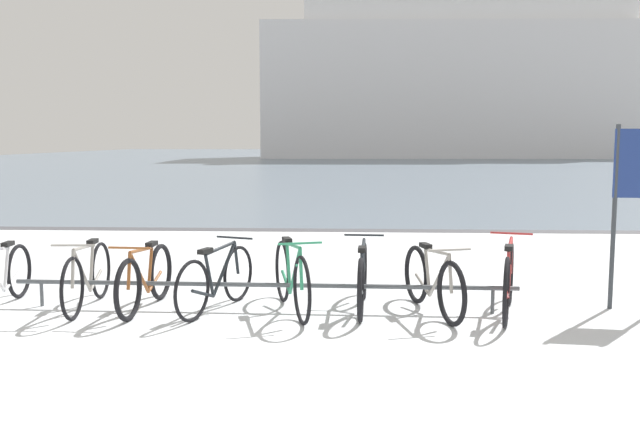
# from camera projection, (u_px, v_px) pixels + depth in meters

# --- Properties ---
(ground) EXTENTS (80.00, 132.00, 0.08)m
(ground) POSITION_uv_depth(u_px,v_px,m) (336.00, 161.00, 57.51)
(ground) COLOR silver
(bike_rack) EXTENTS (5.60, 0.15, 0.31)m
(bike_rack) POSITION_uv_depth(u_px,v_px,m) (262.00, 286.00, 7.40)
(bike_rack) COLOR #4C5156
(bike_rack) RESTS_ON ground
(bicycle_0) EXTENTS (0.46, 1.63, 0.76)m
(bicycle_0) POSITION_uv_depth(u_px,v_px,m) (1.00, 278.00, 7.46)
(bicycle_0) COLOR black
(bicycle_0) RESTS_ON ground
(bicycle_1) EXTENTS (0.46, 1.64, 0.79)m
(bicycle_1) POSITION_uv_depth(u_px,v_px,m) (87.00, 277.00, 7.45)
(bicycle_1) COLOR black
(bicycle_1) RESTS_ON ground
(bicycle_2) EXTENTS (0.46, 1.61, 0.77)m
(bicycle_2) POSITION_uv_depth(u_px,v_px,m) (145.00, 279.00, 7.41)
(bicycle_2) COLOR black
(bicycle_2) RESTS_ON ground
(bicycle_3) EXTENTS (0.65, 1.54, 0.77)m
(bicycle_3) POSITION_uv_depth(u_px,v_px,m) (217.00, 279.00, 7.36)
(bicycle_3) COLOR black
(bicycle_3) RESTS_ON ground
(bicycle_4) EXTENTS (0.62, 1.66, 0.84)m
(bicycle_4) POSITION_uv_depth(u_px,v_px,m) (292.00, 278.00, 7.29)
(bicycle_4) COLOR black
(bicycle_4) RESTS_ON ground
(bicycle_5) EXTENTS (0.46, 1.68, 0.79)m
(bicycle_5) POSITION_uv_depth(u_px,v_px,m) (362.00, 278.00, 7.41)
(bicycle_5) COLOR black
(bicycle_5) RESTS_ON ground
(bicycle_6) EXTENTS (0.59, 1.60, 0.78)m
(bicycle_6) POSITION_uv_depth(u_px,v_px,m) (433.00, 282.00, 7.23)
(bicycle_6) COLOR black
(bicycle_6) RESTS_ON ground
(bicycle_7) EXTENTS (0.58, 1.66, 0.84)m
(bicycle_7) POSITION_uv_depth(u_px,v_px,m) (509.00, 280.00, 7.17)
(bicycle_7) COLOR black
(bicycle_7) RESTS_ON ground
(info_sign) EXTENTS (0.55, 0.10, 2.05)m
(info_sign) POSITION_uv_depth(u_px,v_px,m) (640.00, 184.00, 7.29)
(info_sign) COLOR #33383D
(info_sign) RESTS_ON ground
(ferry_ship) EXTENTS (41.70, 10.19, 29.42)m
(ferry_ship) POSITION_uv_depth(u_px,v_px,m) (469.00, 58.00, 66.34)
(ferry_ship) COLOR white
(ferry_ship) RESTS_ON ground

